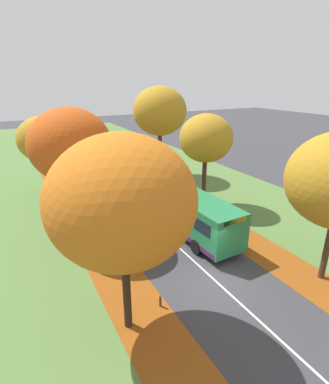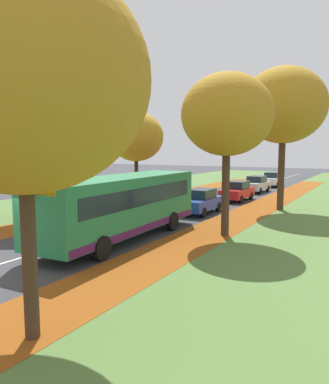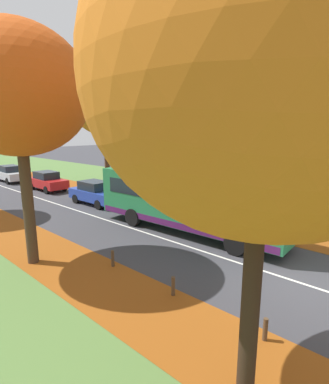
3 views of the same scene
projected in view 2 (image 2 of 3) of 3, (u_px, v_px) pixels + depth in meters
name	position (u px, v px, depth m)	size (l,w,h in m)	color
grass_verge_left	(117.00, 195.00, 35.01)	(12.00, 90.00, 0.01)	#517538
leaf_litter_left	(117.00, 207.00, 27.57)	(2.80, 60.00, 0.00)	#8C4714
leaf_litter_right	(237.00, 218.00, 23.01)	(2.80, 60.00, 0.00)	#8C4714
road_centre_line	(207.00, 201.00, 30.46)	(0.12, 80.00, 0.01)	silver
tree_left_near	(50.00, 111.00, 22.48)	(5.18, 5.18, 8.87)	#422D1E
tree_left_mid	(136.00, 137.00, 31.41)	(4.61, 4.61, 7.36)	black
tree_right_nearest	(22.00, 79.00, 7.80)	(5.43, 5.43, 8.15)	#422D1E
tree_right_near	(227.00, 115.00, 17.80)	(4.40, 4.40, 7.86)	#422D1E
tree_right_mid	(284.00, 106.00, 25.43)	(5.76, 5.76, 9.81)	#422D1E
bollard_third	(41.00, 223.00, 19.97)	(0.12, 0.12, 0.65)	#4C3823
bus	(122.00, 204.00, 17.50)	(2.95, 10.49, 2.98)	#237A47
car_blue_lead	(200.00, 201.00, 24.71)	(1.85, 4.23, 1.62)	#233D9E
car_red_following	(237.00, 191.00, 30.78)	(1.81, 4.21, 1.62)	#B21919
car_silver_third_in_line	(256.00, 184.00, 36.82)	(1.87, 4.24, 1.62)	#B7BABF
car_white_fourth_in_line	(272.00, 179.00, 42.73)	(1.85, 4.24, 1.62)	silver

